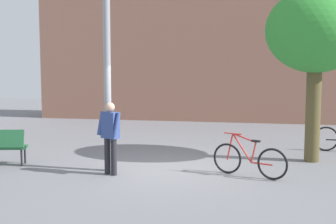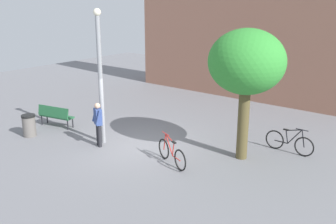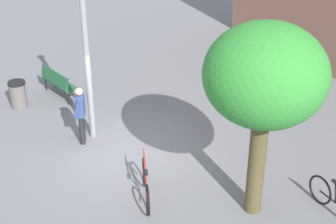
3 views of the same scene
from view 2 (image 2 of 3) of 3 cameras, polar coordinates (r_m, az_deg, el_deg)
The scene contains 9 objects.
ground_plane at distance 14.55m, azimuth -4.47°, elevation -5.08°, with size 36.00×36.00×0.00m, color slate.
building_facade at distance 21.51m, azimuth 13.35°, elevation 13.86°, with size 14.47×2.00×8.97m, color #9E6B56.
lamppost at distance 14.38m, azimuth -9.98°, elevation 5.75°, with size 0.28×0.28×4.99m.
person_by_lamppost at distance 14.46m, azimuth -10.28°, elevation -1.38°, with size 0.63×0.47×1.67m.
park_bench at distance 17.17m, azimuth -16.30°, elevation -0.36°, with size 1.66×0.79×0.92m.
plaza_tree at distance 12.85m, azimuth 11.52°, elevation 7.05°, with size 2.52×2.52×4.43m.
bicycle_black at distance 14.50m, azimuth 17.46°, elevation -4.30°, with size 1.81×0.10×0.97m.
bicycle_red at distance 12.90m, azimuth 0.53°, elevation -6.12°, with size 1.69×0.74×0.97m.
trash_bin at distance 16.38m, azimuth -19.81°, elevation -1.87°, with size 0.54×0.54×0.89m.
Camera 2 is at (9.28, -9.83, 5.38)m, focal length 41.33 mm.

